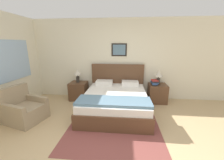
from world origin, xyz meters
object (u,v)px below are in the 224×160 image
(armchair, at_px, (24,110))
(nightstand_by_door, at_px, (157,93))
(bed, at_px, (115,101))
(table_lamp_near_window, at_px, (77,73))
(table_lamp_by_door, at_px, (159,75))
(nightstand_near_window, at_px, (79,91))

(armchair, distance_m, nightstand_by_door, 3.73)
(bed, xyz_separation_m, table_lamp_near_window, (-1.30, 0.75, 0.60))
(bed, xyz_separation_m, table_lamp_by_door, (1.29, 0.75, 0.60))
(bed, xyz_separation_m, nightstand_near_window, (-1.29, 0.73, -0.01))
(armchair, distance_m, table_lamp_by_door, 3.79)
(nightstand_by_door, distance_m, table_lamp_by_door, 0.61)
(table_lamp_by_door, bearing_deg, nightstand_near_window, -179.57)
(nightstand_near_window, xyz_separation_m, table_lamp_by_door, (2.57, 0.02, 0.61))
(nightstand_by_door, distance_m, table_lamp_near_window, 2.66)
(nightstand_near_window, bearing_deg, nightstand_by_door, 0.00)
(armchair, bearing_deg, nightstand_by_door, 127.18)
(armchair, height_order, table_lamp_near_window, table_lamp_near_window)
(bed, relative_size, nightstand_by_door, 3.44)
(nightstand_near_window, xyz_separation_m, nightstand_by_door, (2.57, 0.00, 0.00))
(armchair, relative_size, nightstand_by_door, 1.59)
(bed, height_order, armchair, bed)
(nightstand_near_window, height_order, table_lamp_by_door, table_lamp_by_door)
(nightstand_near_window, bearing_deg, armchair, -121.36)
(table_lamp_near_window, height_order, table_lamp_by_door, same)
(nightstand_by_door, bearing_deg, bed, -150.53)
(nightstand_near_window, bearing_deg, table_lamp_by_door, 0.43)
(armchair, relative_size, table_lamp_by_door, 2.05)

